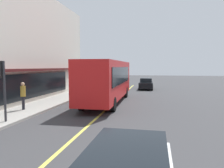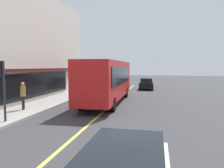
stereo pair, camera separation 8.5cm
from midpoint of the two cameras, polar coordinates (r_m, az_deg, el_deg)
The scene contains 9 objects.
ground at distance 18.19m, azimuth 0.43°, elevation -5.10°, with size 120.00×120.00×0.00m, color #38383A.
sidewalk at distance 19.81m, azimuth -14.54°, elevation -4.23°, with size 80.00×2.70×0.15m, color #9E9B93.
lane_centre_stripe at distance 18.19m, azimuth 0.43°, elevation -5.08°, with size 36.00×0.16×0.01m, color #D8D14C.
bus at distance 18.34m, azimuth -1.03°, elevation 1.23°, with size 11.14×2.65×3.50m.
traffic_light at distance 12.81m, azimuth -26.87°, elevation 1.76°, with size 0.30×0.52×3.20m.
car_maroon at distance 30.14m, azimuth -0.52°, elevation 0.16°, with size 4.32×1.89×1.52m.
car_black at distance 29.93m, azimuth 9.09°, elevation 0.07°, with size 4.33×1.91×1.52m.
pedestrian_waiting at distance 26.86m, azimuth -7.03°, elevation 0.56°, with size 0.34×0.34×1.73m.
pedestrian_near_storefront at distance 15.86m, azimuth -22.14°, elevation -2.19°, with size 0.34×0.34×1.86m.
Camera 2 is at (-17.61, -3.40, 3.05)m, focal length 34.93 mm.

